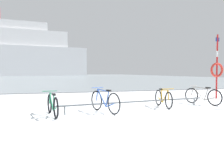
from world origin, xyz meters
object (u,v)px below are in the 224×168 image
bicycle_3 (202,96)px  rescue_post (217,68)px  bicycle_1 (105,101)px  ferry_ship (18,54)px  bicycle_0 (53,105)px  bicycle_2 (163,98)px

bicycle_3 → rescue_post: 2.92m
bicycle_1 → rescue_post: rescue_post is taller
rescue_post → ferry_ship: (-15.93, 76.97, 5.97)m
bicycle_0 → bicycle_3: 6.17m
bicycle_2 → rescue_post: rescue_post is taller
bicycle_1 → rescue_post: bearing=20.3°
bicycle_1 → bicycle_3: size_ratio=1.00×
bicycle_1 → ferry_ship: 80.25m
bicycle_0 → rescue_post: (8.19, 2.57, 1.20)m
bicycle_1 → ferry_ship: ferry_ship is taller
bicycle_2 → ferry_ship: ferry_ship is taller
bicycle_2 → bicycle_3: 1.96m
bicycle_0 → bicycle_2: (4.16, 0.66, 0.00)m
ferry_ship → bicycle_1: bearing=-83.2°
rescue_post → bicycle_3: bearing=-141.4°
bicycle_3 → ferry_ship: (-13.84, 78.63, 7.15)m
bicycle_1 → rescue_post: size_ratio=0.52×
bicycle_0 → bicycle_2: size_ratio=1.06×
rescue_post → ferry_ship: ferry_ship is taller
ferry_ship → bicycle_3: bearing=-80.0°
ferry_ship → rescue_post: bearing=-78.3°
rescue_post → ferry_ship: size_ratio=0.07×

